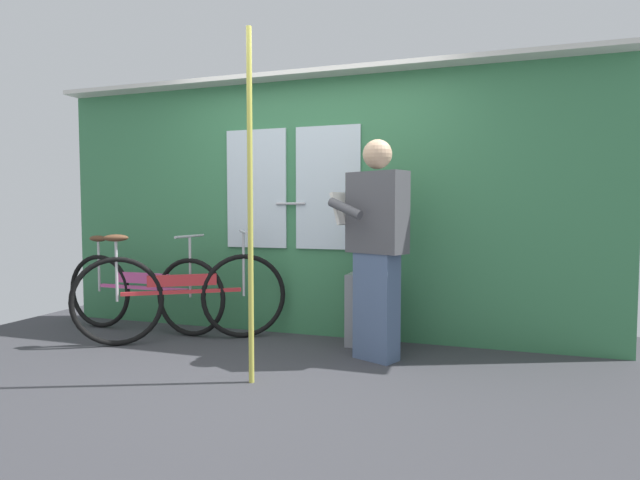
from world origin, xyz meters
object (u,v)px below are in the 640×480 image
(bicycle_leaning_behind, at_px, (182,296))
(handrail_pole, at_px, (250,208))
(trash_bin_by_wall, at_px, (369,310))
(bicycle_near_door, at_px, (143,292))
(passenger_reading_newspaper, at_px, (376,244))

(bicycle_leaning_behind, height_order, handrail_pole, handrail_pole)
(trash_bin_by_wall, bearing_deg, bicycle_near_door, -175.20)
(passenger_reading_newspaper, bearing_deg, handrail_pole, 73.81)
(passenger_reading_newspaper, bearing_deg, trash_bin_by_wall, -45.48)
(bicycle_leaning_behind, distance_m, trash_bin_by_wall, 1.63)
(passenger_reading_newspaper, relative_size, handrail_pole, 0.72)
(bicycle_near_door, relative_size, passenger_reading_newspaper, 1.04)
(bicycle_near_door, xyz_separation_m, trash_bin_by_wall, (2.14, 0.18, -0.08))
(bicycle_leaning_behind, xyz_separation_m, passenger_reading_newspaper, (1.71, 0.01, 0.49))
(bicycle_near_door, distance_m, handrail_pole, 2.03)
(trash_bin_by_wall, relative_size, handrail_pole, 0.26)
(passenger_reading_newspaper, xyz_separation_m, handrail_pole, (-0.68, -0.77, 0.27))
(bicycle_near_door, height_order, passenger_reading_newspaper, passenger_reading_newspaper)
(bicycle_leaning_behind, xyz_separation_m, handrail_pole, (1.03, -0.77, 0.76))
(bicycle_near_door, xyz_separation_m, handrail_pole, (1.60, -0.98, 0.78))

